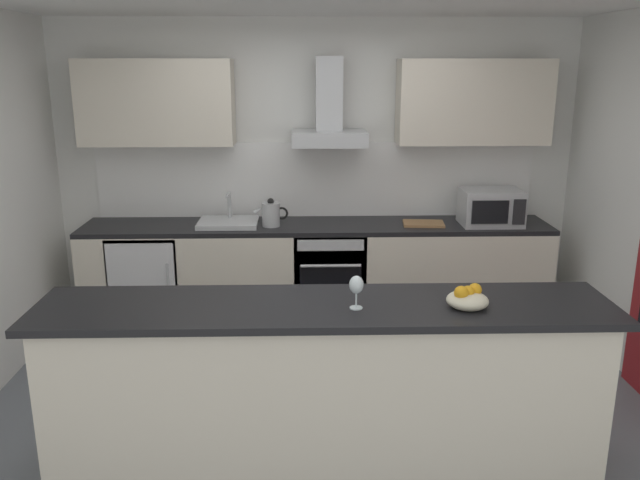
# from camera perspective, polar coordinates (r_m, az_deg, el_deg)

# --- Properties ---
(ground) EXTENTS (5.51, 4.65, 0.02)m
(ground) POSITION_cam_1_polar(r_m,az_deg,el_deg) (4.43, 0.15, -14.92)
(ground) COLOR slate
(wall_back) EXTENTS (5.51, 0.12, 2.60)m
(wall_back) POSITION_cam_1_polar(r_m,az_deg,el_deg) (5.78, -0.40, 6.17)
(wall_back) COLOR white
(wall_back) RESTS_ON ground
(backsplash_tile) EXTENTS (3.83, 0.02, 0.66)m
(backsplash_tile) POSITION_cam_1_polar(r_m,az_deg,el_deg) (5.72, -0.38, 5.36)
(backsplash_tile) COLOR white
(counter_back) EXTENTS (3.97, 0.60, 0.90)m
(counter_back) POSITION_cam_1_polar(r_m,az_deg,el_deg) (5.62, -0.30, -3.05)
(counter_back) COLOR beige
(counter_back) RESTS_ON ground
(counter_island) EXTENTS (3.08, 0.64, 0.99)m
(counter_island) POSITION_cam_1_polar(r_m,az_deg,el_deg) (3.63, 0.49, -12.90)
(counter_island) COLOR beige
(counter_island) RESTS_ON ground
(upper_cabinets) EXTENTS (3.91, 0.32, 0.70)m
(upper_cabinets) POSITION_cam_1_polar(r_m,az_deg,el_deg) (5.49, -0.36, 12.09)
(upper_cabinets) COLOR beige
(oven) EXTENTS (0.60, 0.62, 0.80)m
(oven) POSITION_cam_1_polar(r_m,az_deg,el_deg) (5.59, 0.80, -3.02)
(oven) COLOR slate
(oven) RESTS_ON ground
(refrigerator) EXTENTS (0.58, 0.60, 0.85)m
(refrigerator) POSITION_cam_1_polar(r_m,az_deg,el_deg) (5.75, -14.80, -3.39)
(refrigerator) COLOR white
(refrigerator) RESTS_ON ground
(microwave) EXTENTS (0.50, 0.38, 0.30)m
(microwave) POSITION_cam_1_polar(r_m,az_deg,el_deg) (5.63, 14.88, 2.82)
(microwave) COLOR #B7BABC
(microwave) RESTS_ON counter_back
(sink) EXTENTS (0.50, 0.40, 0.26)m
(sink) POSITION_cam_1_polar(r_m,az_deg,el_deg) (5.50, -8.10, 1.60)
(sink) COLOR silver
(sink) RESTS_ON counter_back
(kettle) EXTENTS (0.29, 0.15, 0.24)m
(kettle) POSITION_cam_1_polar(r_m,az_deg,el_deg) (5.41, -4.35, 2.32)
(kettle) COLOR #B7BABC
(kettle) RESTS_ON counter_back
(range_hood) EXTENTS (0.62, 0.45, 0.72)m
(range_hood) POSITION_cam_1_polar(r_m,az_deg,el_deg) (5.45, 0.80, 10.77)
(range_hood) COLOR #B7BABC
(wine_glass) EXTENTS (0.08, 0.08, 0.18)m
(wine_glass) POSITION_cam_1_polar(r_m,az_deg,el_deg) (3.33, 3.24, -4.09)
(wine_glass) COLOR silver
(wine_glass) RESTS_ON counter_island
(fruit_bowl) EXTENTS (0.22, 0.22, 0.13)m
(fruit_bowl) POSITION_cam_1_polar(r_m,az_deg,el_deg) (3.47, 12.91, -5.08)
(fruit_bowl) COLOR beige
(fruit_bowl) RESTS_ON counter_island
(chopping_board) EXTENTS (0.36, 0.25, 0.02)m
(chopping_board) POSITION_cam_1_polar(r_m,az_deg,el_deg) (5.53, 9.14, 1.45)
(chopping_board) COLOR #9E7247
(chopping_board) RESTS_ON counter_back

